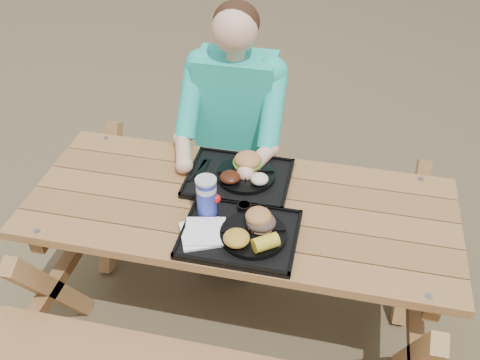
# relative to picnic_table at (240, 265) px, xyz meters

# --- Properties ---
(ground) EXTENTS (60.00, 60.00, 0.00)m
(ground) POSITION_rel_picnic_table_xyz_m (0.00, 0.00, -0.38)
(ground) COLOR #999999
(ground) RESTS_ON ground
(picnic_table) EXTENTS (1.80, 1.49, 0.75)m
(picnic_table) POSITION_rel_picnic_table_xyz_m (0.00, 0.00, 0.00)
(picnic_table) COLOR #999999
(picnic_table) RESTS_ON ground
(tray_near) EXTENTS (0.45, 0.35, 0.02)m
(tray_near) POSITION_rel_picnic_table_xyz_m (0.04, -0.19, 0.39)
(tray_near) COLOR black
(tray_near) RESTS_ON picnic_table
(tray_far) EXTENTS (0.45, 0.35, 0.02)m
(tray_far) POSITION_rel_picnic_table_xyz_m (-0.04, 0.15, 0.39)
(tray_far) COLOR black
(tray_far) RESTS_ON picnic_table
(plate_near) EXTENTS (0.26, 0.26, 0.02)m
(plate_near) POSITION_rel_picnic_table_xyz_m (0.10, -0.19, 0.41)
(plate_near) COLOR black
(plate_near) RESTS_ON tray_near
(plate_far) EXTENTS (0.26, 0.26, 0.02)m
(plate_far) POSITION_rel_picnic_table_xyz_m (-0.01, 0.16, 0.41)
(plate_far) COLOR black
(plate_far) RESTS_ON tray_far
(napkin_stack) EXTENTS (0.21, 0.21, 0.02)m
(napkin_stack) POSITION_rel_picnic_table_xyz_m (-0.10, -0.23, 0.40)
(napkin_stack) COLOR white
(napkin_stack) RESTS_ON tray_near
(soda_cup) EXTENTS (0.08, 0.08, 0.16)m
(soda_cup) POSITION_rel_picnic_table_xyz_m (-0.11, -0.10, 0.48)
(soda_cup) COLOR #1627AA
(soda_cup) RESTS_ON tray_near
(condiment_bbq) EXTENTS (0.06, 0.06, 0.03)m
(condiment_bbq) POSITION_rel_picnic_table_xyz_m (0.03, -0.06, 0.41)
(condiment_bbq) COLOR black
(condiment_bbq) RESTS_ON tray_near
(condiment_mustard) EXTENTS (0.05, 0.05, 0.03)m
(condiment_mustard) POSITION_rel_picnic_table_xyz_m (0.10, -0.07, 0.41)
(condiment_mustard) COLOR gold
(condiment_mustard) RESTS_ON tray_near
(sandwich) EXTENTS (0.11, 0.11, 0.11)m
(sandwich) POSITION_rel_picnic_table_xyz_m (0.12, -0.15, 0.47)
(sandwich) COLOR #B87841
(sandwich) RESTS_ON plate_near
(mac_cheese) EXTENTS (0.10, 0.10, 0.05)m
(mac_cheese) POSITION_rel_picnic_table_xyz_m (0.04, -0.26, 0.44)
(mac_cheese) COLOR gold
(mac_cheese) RESTS_ON plate_near
(corn_cob) EXTENTS (0.13, 0.13, 0.06)m
(corn_cob) POSITION_rel_picnic_table_xyz_m (0.16, -0.27, 0.44)
(corn_cob) COLOR yellow
(corn_cob) RESTS_ON plate_near
(cutlery_far) EXTENTS (0.04, 0.17, 0.01)m
(cutlery_far) POSITION_rel_picnic_table_xyz_m (-0.21, 0.17, 0.40)
(cutlery_far) COLOR black
(cutlery_far) RESTS_ON tray_far
(burger) EXTENTS (0.12, 0.12, 0.11)m
(burger) POSITION_rel_picnic_table_xyz_m (-0.01, 0.21, 0.47)
(burger) COLOR #C17A44
(burger) RESTS_ON plate_far
(baked_beans) EXTENTS (0.09, 0.09, 0.04)m
(baked_beans) POSITION_rel_picnic_table_xyz_m (-0.06, 0.10, 0.44)
(baked_beans) COLOR #431B0D
(baked_beans) RESTS_ON plate_far
(potato_salad) EXTENTS (0.08, 0.08, 0.04)m
(potato_salad) POSITION_rel_picnic_table_xyz_m (0.06, 0.11, 0.44)
(potato_salad) COLOR white
(potato_salad) RESTS_ON plate_far
(diner) EXTENTS (0.48, 0.84, 1.28)m
(diner) POSITION_rel_picnic_table_xyz_m (-0.15, 0.57, 0.27)
(diner) COLOR #18ABAE
(diner) RESTS_ON ground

